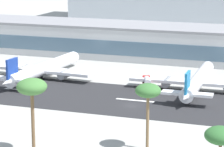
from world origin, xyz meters
name	(u,v)px	position (x,y,z in m)	size (l,w,h in m)	color
ground_plane	(132,106)	(0.00, 0.00, 0.00)	(1400.00, 1400.00, 0.00)	#9E9E99
runway_strip	(138,101)	(0.00, 6.00, 0.04)	(800.00, 34.84, 0.08)	#262628
runway_centreline_dash_3	(21,90)	(-39.35, 6.00, 0.09)	(12.00, 1.20, 0.01)	white
runway_centreline_dash_4	(135,100)	(-0.79, 6.00, 0.09)	(12.00, 1.20, 0.01)	white
terminal_building	(154,42)	(-12.71, 72.17, 6.92)	(213.68, 26.69, 13.83)	#B7BABC
airliner_navy_tail_gate_1	(42,69)	(-40.07, 22.69, 3.38)	(38.21, 50.79, 10.60)	white
airliner_blue_tail_gate_2	(197,82)	(14.74, 22.92, 3.23)	(44.13, 48.68, 10.16)	silver
service_fuel_truck_1	(147,83)	(-1.32, 20.95, 2.03)	(5.36, 8.88, 3.95)	#B2231E
palm_tree_0	(221,137)	(33.34, -52.93, 11.71)	(5.98, 5.98, 13.56)	brown
palm_tree_1	(32,88)	(-9.01, -44.43, 15.11)	(6.72, 6.72, 17.37)	brown
palm_tree_2	(148,92)	(14.12, -33.23, 13.48)	(5.84, 5.84, 15.49)	brown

